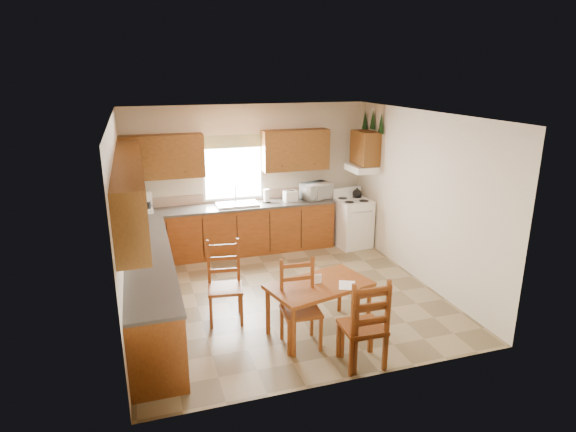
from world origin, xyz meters
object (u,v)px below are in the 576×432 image
object	(u,v)px
chair_near_right	(365,323)
chair_far_right	(301,306)
microwave	(316,191)
stove	(352,223)
dining_table	(319,308)
chair_far_left	(225,283)
chair_near_left	(362,321)

from	to	relation	value
chair_near_right	chair_far_right	distance (m)	0.81
microwave	chair_far_right	bearing A→B (deg)	-131.52
stove	dining_table	xyz separation A→B (m)	(-1.78, -2.83, -0.11)
dining_table	chair_near_right	world-z (taller)	chair_near_right
chair_far_right	chair_near_right	bearing A→B (deg)	-42.42
microwave	dining_table	distance (m)	3.41
chair_far_left	chair_near_right	bearing A→B (deg)	-40.08
microwave	chair_near_right	size ratio (longest dim) A/B	0.49
chair_near_right	microwave	bearing A→B (deg)	-102.18
chair_near_left	dining_table	bearing A→B (deg)	-73.41
stove	chair_far_right	size ratio (longest dim) A/B	0.84
chair_far_right	dining_table	bearing A→B (deg)	38.58
microwave	chair_far_right	size ratio (longest dim) A/B	0.47
chair_far_left	chair_far_right	world-z (taller)	chair_far_left
chair_near_left	chair_far_right	size ratio (longest dim) A/B	1.03
stove	chair_near_right	xyz separation A→B (m)	(-1.54, -3.64, 0.07)
stove	chair_far_right	distance (m)	3.72
stove	chair_near_right	distance (m)	3.95
microwave	chair_far_right	xyz separation A→B (m)	(-1.47, -3.36, -0.53)
dining_table	chair_near_left	world-z (taller)	chair_near_left
dining_table	chair_far_left	distance (m)	1.30
stove	dining_table	distance (m)	3.35
dining_table	chair_far_left	bearing A→B (deg)	134.42
dining_table	chair_far_right	bearing A→B (deg)	-159.03
chair_far_left	chair_far_right	distance (m)	1.18
stove	chair_far_right	world-z (taller)	chair_far_right
stove	chair_near_right	world-z (taller)	chair_near_right
dining_table	chair_near_left	xyz separation A→B (m)	(0.21, -0.81, 0.21)
microwave	chair_far_left	size ratio (longest dim) A/B	0.46
chair_near_left	chair_far_left	size ratio (longest dim) A/B	1.01
stove	chair_near_right	bearing A→B (deg)	-118.33
microwave	chair_near_right	xyz separation A→B (m)	(-0.90, -3.94, -0.55)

